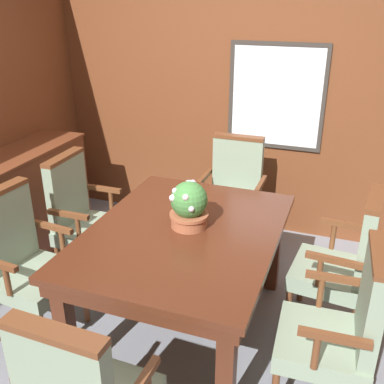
{
  "coord_description": "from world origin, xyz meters",
  "views": [
    {
      "loc": [
        1.08,
        -2.08,
        2.14
      ],
      "look_at": [
        0.18,
        0.4,
        0.96
      ],
      "focal_mm": 42.0,
      "sensor_mm": 36.0,
      "label": 1
    }
  ],
  "objects": [
    {
      "name": "chair_head_far",
      "position": [
        0.2,
        1.39,
        0.55
      ],
      "size": [
        0.53,
        0.48,
        1.03
      ],
      "rotation": [
        0.0,
        0.0,
        -0.0
      ],
      "color": "brown",
      "rests_on": "ground_plane"
    },
    {
      "name": "chair_right_near",
      "position": [
        1.18,
        -0.08,
        0.55
      ],
      "size": [
        0.5,
        0.54,
        1.03
      ],
      "rotation": [
        0.0,
        0.0,
        -1.52
      ],
      "color": "brown",
      "rests_on": "ground_plane"
    },
    {
      "name": "sideboard_cabinet",
      "position": [
        -1.45,
        0.71,
        0.48
      ],
      "size": [
        0.46,
        1.28,
        0.95
      ],
      "color": "brown",
      "rests_on": "ground_plane"
    },
    {
      "name": "chair_left_far",
      "position": [
        -0.79,
        0.57,
        0.55
      ],
      "size": [
        0.49,
        0.53,
        1.03
      ],
      "rotation": [
        0.0,
        0.0,
        1.58
      ],
      "color": "brown",
      "rests_on": "ground_plane"
    },
    {
      "name": "chair_right_far",
      "position": [
        1.16,
        0.59,
        0.55
      ],
      "size": [
        0.52,
        0.56,
        1.03
      ],
      "rotation": [
        0.0,
        0.0,
        -1.67
      ],
      "color": "brown",
      "rests_on": "ground_plane"
    },
    {
      "name": "potted_plant",
      "position": [
        0.19,
        0.31,
        0.91
      ],
      "size": [
        0.25,
        0.27,
        0.3
      ],
      "color": "#9E5638",
      "rests_on": "dining_table"
    },
    {
      "name": "chair_left_near",
      "position": [
        -0.8,
        -0.11,
        0.55
      ],
      "size": [
        0.52,
        0.56,
        1.03
      ],
      "rotation": [
        0.0,
        0.0,
        1.48
      ],
      "color": "brown",
      "rests_on": "ground_plane"
    },
    {
      "name": "wall_back",
      "position": [
        0.0,
        1.92,
        1.23
      ],
      "size": [
        7.2,
        0.08,
        2.45
      ],
      "color": "brown",
      "rests_on": "ground_plane"
    },
    {
      "name": "dining_table",
      "position": [
        0.18,
        0.25,
        0.67
      ],
      "size": [
        1.17,
        1.53,
        0.76
      ],
      "color": "#4C2314",
      "rests_on": "ground_plane"
    },
    {
      "name": "ground_plane",
      "position": [
        0.0,
        0.0,
        0.0
      ],
      "size": [
        14.0,
        14.0,
        0.0
      ],
      "primitive_type": "plane",
      "color": "gray"
    }
  ]
}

